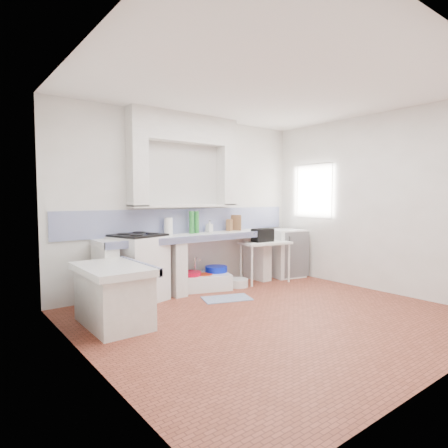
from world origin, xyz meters
TOP-DOWN VIEW (x-y plane):
  - floor at (0.00, 0.00)m, footprint 4.50×4.50m
  - ceiling at (0.00, 0.00)m, footprint 4.50×4.50m
  - wall_back at (0.00, 2.00)m, footprint 4.50×0.00m
  - wall_left at (-2.25, 0.00)m, footprint 0.00×4.50m
  - wall_right at (2.25, 0.00)m, footprint 0.00×4.50m
  - alcove_mass at (-0.10, 1.88)m, footprint 1.90×0.25m
  - window_frame at (2.42, 1.20)m, footprint 0.35×0.86m
  - lace_valance at (2.28, 1.20)m, footprint 0.01×0.84m
  - counter_slab at (-0.10, 1.70)m, footprint 3.00×0.60m
  - counter_lip at (-0.10, 1.42)m, footprint 3.00×0.04m
  - counter_pier_left at (-1.50, 1.70)m, footprint 0.20×0.55m
  - counter_pier_mid at (-0.45, 1.70)m, footprint 0.20×0.55m
  - counter_pier_right at (1.30, 1.70)m, footprint 0.20×0.55m
  - peninsula_top at (-1.70, 0.90)m, footprint 0.70×1.10m
  - peninsula_base at (-1.70, 0.90)m, footprint 0.60×1.00m
  - peninsula_lip at (-1.37, 0.90)m, footprint 0.04×1.10m
  - backsplash at (0.00, 1.99)m, footprint 4.27×0.03m
  - stove at (-1.02, 1.68)m, footprint 0.81×0.79m
  - sink at (0.06, 1.67)m, footprint 1.03×0.77m
  - side_table at (1.24, 1.43)m, footprint 0.93×0.63m
  - fridge at (1.89, 1.56)m, footprint 0.68×0.68m
  - bucket_red at (-0.13, 1.70)m, footprint 0.41×0.41m
  - bucket_orange at (0.08, 1.62)m, footprint 0.28×0.28m
  - bucket_blue at (0.36, 1.68)m, footprint 0.47×0.47m
  - basin_white at (0.65, 1.46)m, footprint 0.36×0.36m
  - water_bottle_a at (-0.04, 1.81)m, footprint 0.09×0.09m
  - water_bottle_b at (0.23, 1.85)m, footprint 0.10×0.10m
  - black_bag at (1.22, 1.47)m, footprint 0.38×0.23m
  - green_bottle_a at (-0.02, 1.82)m, footprint 0.09×0.09m
  - green_bottle_b at (0.09, 1.85)m, footprint 0.10×0.10m
  - knife_block at (0.78, 1.85)m, footprint 0.13×0.11m
  - cutting_board at (0.93, 1.85)m, footprint 0.10×0.19m
  - paper_towel at (-0.44, 1.85)m, footprint 0.17×0.17m
  - soap_bottle at (0.35, 1.85)m, footprint 0.11×0.11m
  - rug at (0.03, 0.98)m, footprint 0.79×0.60m

SIDE VIEW (x-z plane):
  - floor at x=0.00m, z-range 0.00..0.00m
  - rug at x=0.03m, z-range 0.00..0.01m
  - basin_white at x=0.65m, z-range 0.00..0.13m
  - sink at x=0.06m, z-range 0.00..0.22m
  - bucket_orange at x=0.08m, z-range 0.00..0.26m
  - water_bottle_b at x=0.23m, z-range 0.00..0.28m
  - water_bottle_a at x=-0.04m, z-range 0.00..0.31m
  - bucket_red at x=-0.13m, z-range 0.00..0.31m
  - bucket_blue at x=0.36m, z-range 0.00..0.34m
  - peninsula_base at x=-1.70m, z-range 0.00..0.62m
  - side_table at x=1.24m, z-range 0.34..0.37m
  - counter_pier_left at x=-1.50m, z-range 0.00..0.82m
  - counter_pier_mid at x=-0.45m, z-range 0.00..0.82m
  - counter_pier_right at x=1.30m, z-range 0.00..0.82m
  - fridge at x=1.89m, z-range 0.00..0.89m
  - stove at x=-1.02m, z-range 0.00..0.93m
  - peninsula_top at x=-1.70m, z-range 0.62..0.70m
  - peninsula_lip at x=-1.37m, z-range 0.61..0.71m
  - black_bag at x=1.22m, z-range 0.71..0.94m
  - counter_slab at x=-0.10m, z-range 0.82..0.90m
  - counter_lip at x=-0.10m, z-range 0.81..0.91m
  - knife_block at x=0.78m, z-range 0.90..1.10m
  - soap_bottle at x=0.35m, z-range 0.90..1.11m
  - paper_towel at x=-0.44m, z-range 0.90..1.17m
  - cutting_board at x=0.93m, z-range 0.90..1.17m
  - green_bottle_b at x=0.09m, z-range 0.90..1.26m
  - green_bottle_a at x=-0.02m, z-range 0.90..1.26m
  - backsplash at x=0.00m, z-range 0.90..1.30m
  - wall_back at x=0.00m, z-range -0.85..3.65m
  - wall_left at x=-2.25m, z-range -0.85..3.65m
  - wall_right at x=2.25m, z-range -0.85..3.65m
  - window_frame at x=2.42m, z-range 1.07..2.13m
  - lace_valance at x=2.28m, z-range 1.86..2.10m
  - alcove_mass at x=-0.10m, z-range 2.35..2.80m
  - ceiling at x=0.00m, z-range 2.80..2.80m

